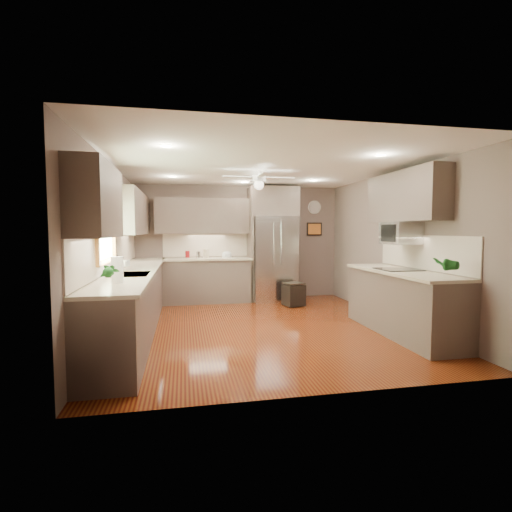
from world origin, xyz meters
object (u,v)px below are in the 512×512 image
object	(u,v)px
canister_c	(206,254)
bowl	(227,256)
canister_a	(187,254)
refrigerator	(273,246)
soap_bottle	(125,263)
canister_b	(198,255)
potted_plant_right	(445,264)
paper_towel	(117,270)
microwave	(401,233)
stool	(293,294)
potted_plant_left	(109,271)

from	to	relation	value
canister_c	bowl	world-z (taller)	canister_c
canister_a	refrigerator	bearing A→B (deg)	-3.17
soap_bottle	canister_b	bearing A→B (deg)	62.01
potted_plant_right	paper_towel	xyz separation A→B (m)	(-3.86, 0.31, -0.03)
microwave	canister_c	bearing A→B (deg)	135.38
microwave	paper_towel	distance (m)	4.07
potted_plant_right	refrigerator	bearing A→B (deg)	107.64
potted_plant_right	refrigerator	world-z (taller)	refrigerator
canister_b	soap_bottle	xyz separation A→B (m)	(-1.15, -2.16, 0.03)
refrigerator	microwave	bearing A→B (deg)	-63.91
potted_plant_right	stool	world-z (taller)	potted_plant_right
bowl	paper_towel	bearing A→B (deg)	-114.66
canister_a	canister_b	size ratio (longest dim) A/B	1.02
potted_plant_left	paper_towel	size ratio (longest dim) A/B	1.01
potted_plant_left	bowl	bearing A→B (deg)	66.72
microwave	paper_towel	size ratio (longest dim) A/B	1.68
potted_plant_right	microwave	bearing A→B (deg)	84.70
canister_b	canister_c	bearing A→B (deg)	-1.96
paper_towel	refrigerator	bearing A→B (deg)	53.20
bowl	stool	distance (m)	1.63
potted_plant_left	microwave	bearing A→B (deg)	15.73
soap_bottle	potted_plant_left	bearing A→B (deg)	-86.83
refrigerator	paper_towel	xyz separation A→B (m)	(-2.64, -3.53, -0.11)
bowl	refrigerator	bearing A→B (deg)	-1.03
canister_b	refrigerator	world-z (taller)	refrigerator
canister_a	canister_b	world-z (taller)	canister_a
canister_a	potted_plant_left	size ratio (longest dim) A/B	0.43
potted_plant_left	potted_plant_right	world-z (taller)	potted_plant_right
potted_plant_right	bowl	distance (m)	4.46
microwave	stool	distance (m)	2.58
soap_bottle	potted_plant_left	size ratio (longest dim) A/B	0.61
stool	paper_towel	xyz separation A→B (m)	(-2.88, -2.80, 0.84)
canister_b	microwave	xyz separation A→B (m)	(2.94, -2.74, 0.47)
canister_c	paper_towel	xyz separation A→B (m)	(-1.19, -3.56, 0.05)
canister_b	canister_c	distance (m)	0.16
soap_bottle	microwave	distance (m)	4.15
microwave	refrigerator	bearing A→B (deg)	116.09
canister_a	bowl	distance (m)	0.83
canister_c	stool	distance (m)	2.02
potted_plant_left	refrigerator	world-z (taller)	refrigerator
microwave	paper_towel	world-z (taller)	microwave
refrigerator	microwave	xyz separation A→B (m)	(1.33, -2.71, 0.29)
stool	paper_towel	size ratio (longest dim) A/B	1.39
potted_plant_left	potted_plant_right	bearing A→B (deg)	-0.10
canister_b	soap_bottle	distance (m)	2.45
canister_b	canister_c	size ratio (longest dim) A/B	0.72
paper_towel	potted_plant_left	bearing A→B (deg)	-95.47
canister_c	stool	bearing A→B (deg)	-23.94
canister_c	canister_b	bearing A→B (deg)	178.04
canister_c	potted_plant_left	size ratio (longest dim) A/B	0.58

